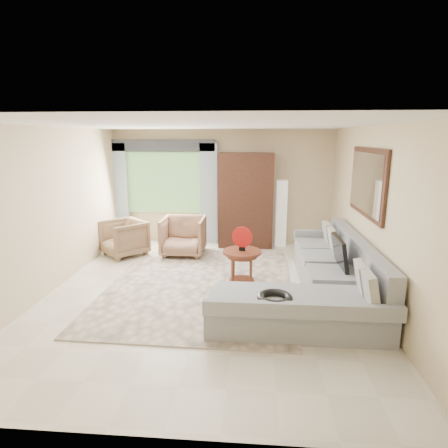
# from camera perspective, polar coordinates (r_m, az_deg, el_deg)

# --- Properties ---
(ground) EXTENTS (6.00, 6.00, 0.00)m
(ground) POSITION_cam_1_polar(r_m,az_deg,el_deg) (6.12, -2.64, -10.33)
(ground) COLOR silver
(ground) RESTS_ON ground
(area_rug) EXTENTS (3.09, 4.07, 0.02)m
(area_rug) POSITION_cam_1_polar(r_m,az_deg,el_deg) (6.45, -3.51, -8.96)
(area_rug) COLOR beige
(area_rug) RESTS_ON ground
(sectional_sofa) EXTENTS (2.30, 3.46, 0.90)m
(sectional_sofa) POSITION_cam_1_polar(r_m,az_deg,el_deg) (5.90, 14.77, -8.72)
(sectional_sofa) COLOR gray
(sectional_sofa) RESTS_ON ground
(tv_screen) EXTENTS (0.14, 0.74, 0.48)m
(tv_screen) POSITION_cam_1_polar(r_m,az_deg,el_deg) (5.96, 17.27, -4.19)
(tv_screen) COLOR black
(tv_screen) RESTS_ON sectional_sofa
(garden_hose) EXTENTS (0.43, 0.43, 0.09)m
(garden_hose) POSITION_cam_1_polar(r_m,az_deg,el_deg) (4.63, 7.75, -11.08)
(garden_hose) COLOR black
(garden_hose) RESTS_ON sectional_sofa
(coffee_table) EXTENTS (0.63, 0.63, 0.63)m
(coffee_table) POSITION_cam_1_polar(r_m,az_deg,el_deg) (6.20, 2.74, -6.72)
(coffee_table) COLOR #522516
(coffee_table) RESTS_ON ground
(red_disc) EXTENTS (0.34, 0.09, 0.34)m
(red_disc) POSITION_cam_1_polar(r_m,az_deg,el_deg) (6.04, 2.80, -1.99)
(red_disc) COLOR #AC1311
(red_disc) RESTS_ON coffee_table
(armchair_left) EXTENTS (1.14, 1.14, 0.74)m
(armchair_left) POSITION_cam_1_polar(r_m,az_deg,el_deg) (8.11, -15.02, -2.07)
(armchair_left) COLOR #826147
(armchair_left) RESTS_ON ground
(armchair_right) EXTENTS (0.87, 0.90, 0.81)m
(armchair_right) POSITION_cam_1_polar(r_m,az_deg,el_deg) (7.88, -6.21, -1.86)
(armchair_right) COLOR #956D51
(armchair_right) RESTS_ON ground
(potted_plant) EXTENTS (0.59, 0.55, 0.51)m
(potted_plant) POSITION_cam_1_polar(r_m,az_deg,el_deg) (8.71, -14.85, -1.79)
(potted_plant) COLOR #999999
(potted_plant) RESTS_ON ground
(armoire) EXTENTS (1.20, 0.55, 2.10)m
(armoire) POSITION_cam_1_polar(r_m,az_deg,el_deg) (8.40, 3.33, 3.62)
(armoire) COLOR black
(armoire) RESTS_ON ground
(floor_lamp) EXTENTS (0.24, 0.24, 1.50)m
(floor_lamp) POSITION_cam_1_polar(r_m,az_deg,el_deg) (8.54, 8.69, 1.60)
(floor_lamp) COLOR silver
(floor_lamp) RESTS_ON ground
(window) EXTENTS (1.80, 0.04, 1.40)m
(window) POSITION_cam_1_polar(r_m,az_deg,el_deg) (8.84, -9.08, 6.25)
(window) COLOR #669E59
(window) RESTS_ON wall_back
(curtain_left) EXTENTS (0.40, 0.08, 2.30)m
(curtain_left) POSITION_cam_1_polar(r_m,az_deg,el_deg) (9.09, -15.62, 4.52)
(curtain_left) COLOR #9EB7CC
(curtain_left) RESTS_ON ground
(curtain_right) EXTENTS (0.40, 0.08, 2.30)m
(curtain_right) POSITION_cam_1_polar(r_m,az_deg,el_deg) (8.60, -2.32, 4.53)
(curtain_right) COLOR #9EB7CC
(curtain_right) RESTS_ON ground
(valance) EXTENTS (2.40, 0.12, 0.26)m
(valance) POSITION_cam_1_polar(r_m,az_deg,el_deg) (8.72, -9.39, 11.74)
(valance) COLOR #1E232D
(valance) RESTS_ON wall_back
(wall_mirror) EXTENTS (0.05, 1.70, 1.05)m
(wall_mirror) POSITION_cam_1_polar(r_m,az_deg,el_deg) (6.20, 20.95, 5.94)
(wall_mirror) COLOR black
(wall_mirror) RESTS_ON wall_right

